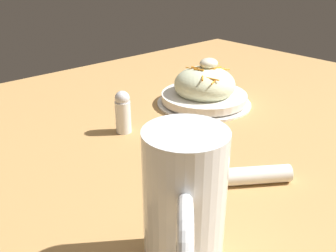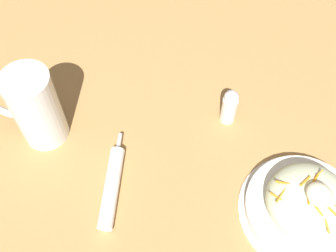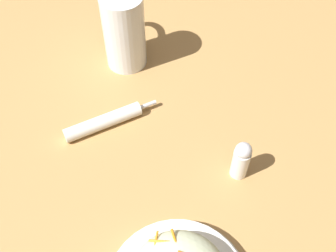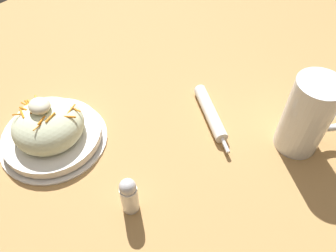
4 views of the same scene
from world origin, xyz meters
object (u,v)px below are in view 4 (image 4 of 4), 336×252
object	(u,v)px
beer_mug	(307,118)
salt_shaker	(129,195)
napkin_roll	(210,113)
salad_plate	(50,130)

from	to	relation	value
beer_mug	salt_shaker	bearing A→B (deg)	64.86
beer_mug	napkin_roll	xyz separation A→B (m)	(0.18, 0.06, -0.06)
napkin_roll	salt_shaker	bearing A→B (deg)	95.09
salt_shaker	salad_plate	bearing A→B (deg)	-0.42
salad_plate	salt_shaker	size ratio (longest dim) A/B	2.58
salad_plate	beer_mug	size ratio (longest dim) A/B	1.32
beer_mug	salt_shaker	world-z (taller)	beer_mug
salad_plate	napkin_roll	size ratio (longest dim) A/B	1.33
salad_plate	napkin_roll	xyz separation A→B (m)	(-0.21, -0.27, -0.02)
napkin_roll	salt_shaker	world-z (taller)	salt_shaker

